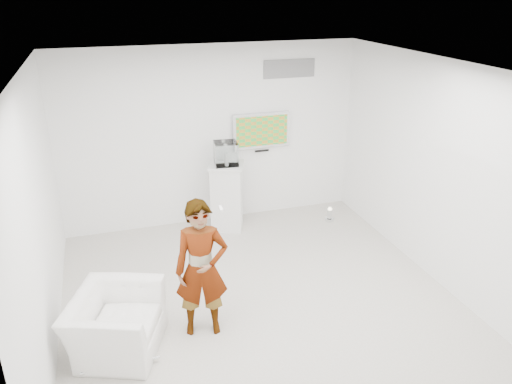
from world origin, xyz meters
TOP-DOWN VIEW (x-y plane):
  - room at (0.00, 0.00)m, footprint 5.01×5.01m
  - tv at (0.85, 2.45)m, footprint 1.00×0.08m
  - logo_decal at (1.35, 2.49)m, footprint 0.90×0.02m
  - person at (-0.83, -0.47)m, footprint 0.67×0.50m
  - armchair at (-1.83, -0.50)m, footprint 1.24×1.31m
  - pedestal at (0.13, 2.09)m, footprint 0.71×0.71m
  - floor_uplight at (1.90, 1.78)m, footprint 0.20×0.20m
  - vitrine at (0.13, 2.09)m, footprint 0.41×0.41m
  - console at (0.13, 2.09)m, footprint 0.06×0.16m
  - wii_remote at (-0.55, -0.37)m, footprint 0.04×0.13m

SIDE VIEW (x-z plane):
  - floor_uplight at x=1.90m, z-range 0.00..0.25m
  - armchair at x=-1.83m, z-range 0.00..0.68m
  - pedestal at x=0.13m, z-range 0.00..1.14m
  - person at x=-0.83m, z-range 0.00..1.68m
  - console at x=0.13m, z-range 1.14..1.35m
  - vitrine at x=0.13m, z-range 1.14..1.51m
  - room at x=0.00m, z-range 0.00..3.00m
  - wii_remote at x=-0.55m, z-range 1.50..1.53m
  - tv at x=0.85m, z-range 1.25..1.85m
  - logo_decal at x=1.35m, z-range 2.40..2.70m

